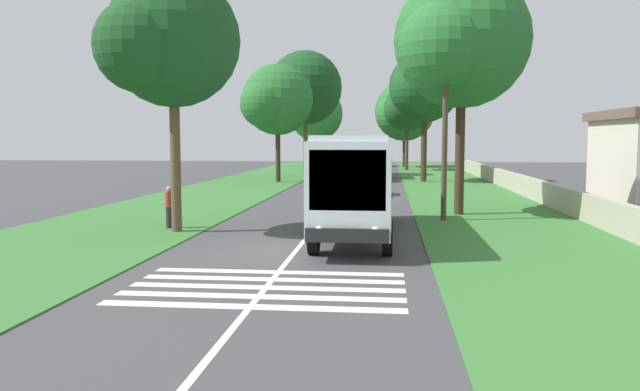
{
  "coord_description": "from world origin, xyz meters",
  "views": [
    {
      "loc": [
        -20.1,
        -2.93,
        3.64
      ],
      "look_at": [
        2.49,
        -0.54,
        1.6
      ],
      "focal_mm": 35.78,
      "sensor_mm": 36.0,
      "label": 1
    }
  ],
  "objects_px": {
    "roadside_tree_right_1": "(423,89)",
    "utility_pole": "(445,131)",
    "coach_bus": "(357,179)",
    "roadside_tree_right_2": "(403,113)",
    "roadside_tree_left_0": "(276,101)",
    "roadside_tree_left_3": "(304,90)",
    "trailing_car_0": "(367,185)",
    "pedestrian": "(169,207)",
    "trailing_car_1": "(324,178)",
    "roadside_tree_left_1": "(169,44)",
    "roadside_tree_right_0": "(406,109)",
    "roadside_tree_left_2": "(315,116)",
    "roadside_tree_right_3": "(458,44)",
    "trailing_minibus_0": "(377,161)"
  },
  "relations": [
    {
      "from": "roadside_tree_right_1",
      "to": "roadside_tree_right_3",
      "type": "height_order",
      "value": "roadside_tree_right_3"
    },
    {
      "from": "roadside_tree_left_1",
      "to": "roadside_tree_left_2",
      "type": "distance_m",
      "value": 58.17
    },
    {
      "from": "coach_bus",
      "to": "roadside_tree_right_2",
      "type": "relative_size",
      "value": 1.04
    },
    {
      "from": "trailing_car_0",
      "to": "trailing_car_1",
      "type": "relative_size",
      "value": 1.0
    },
    {
      "from": "roadside_tree_left_0",
      "to": "roadside_tree_left_2",
      "type": "bearing_deg",
      "value": 0.25
    },
    {
      "from": "trailing_car_0",
      "to": "roadside_tree_right_1",
      "type": "bearing_deg",
      "value": -17.83
    },
    {
      "from": "roadside_tree_right_0",
      "to": "roadside_tree_right_2",
      "type": "height_order",
      "value": "roadside_tree_right_2"
    },
    {
      "from": "trailing_car_1",
      "to": "roadside_tree_left_3",
      "type": "height_order",
      "value": "roadside_tree_left_3"
    },
    {
      "from": "roadside_tree_right_2",
      "to": "roadside_tree_right_3",
      "type": "height_order",
      "value": "roadside_tree_right_3"
    },
    {
      "from": "trailing_car_0",
      "to": "roadside_tree_left_1",
      "type": "xyz_separation_m",
      "value": [
        -17.33,
        7.0,
        6.54
      ]
    },
    {
      "from": "utility_pole",
      "to": "pedestrian",
      "type": "distance_m",
      "value": 12.16
    },
    {
      "from": "roadside_tree_left_2",
      "to": "trailing_car_1",
      "type": "bearing_deg",
      "value": -172.42
    },
    {
      "from": "trailing_car_0",
      "to": "roadside_tree_right_2",
      "type": "height_order",
      "value": "roadside_tree_right_2"
    },
    {
      "from": "roadside_tree_left_3",
      "to": "pedestrian",
      "type": "relative_size",
      "value": 7.11
    },
    {
      "from": "coach_bus",
      "to": "roadside_tree_right_3",
      "type": "xyz_separation_m",
      "value": [
        7.13,
        -4.37,
        5.88
      ]
    },
    {
      "from": "roadside_tree_left_3",
      "to": "roadside_tree_right_0",
      "type": "height_order",
      "value": "roadside_tree_left_3"
    },
    {
      "from": "roadside_tree_right_1",
      "to": "utility_pole",
      "type": "height_order",
      "value": "roadside_tree_right_1"
    },
    {
      "from": "roadside_tree_left_0",
      "to": "trailing_minibus_0",
      "type": "bearing_deg",
      "value": -51.32
    },
    {
      "from": "roadside_tree_right_3",
      "to": "pedestrian",
      "type": "relative_size",
      "value": 6.71
    },
    {
      "from": "coach_bus",
      "to": "trailing_car_1",
      "type": "height_order",
      "value": "coach_bus"
    },
    {
      "from": "coach_bus",
      "to": "utility_pole",
      "type": "relative_size",
      "value": 1.47
    },
    {
      "from": "trailing_minibus_0",
      "to": "pedestrian",
      "type": "relative_size",
      "value": 3.55
    },
    {
      "from": "trailing_minibus_0",
      "to": "roadside_tree_left_1",
      "type": "relative_size",
      "value": 0.61
    },
    {
      "from": "roadside_tree_left_0",
      "to": "roadside_tree_left_3",
      "type": "relative_size",
      "value": 0.81
    },
    {
      "from": "trailing_minibus_0",
      "to": "roadside_tree_right_2",
      "type": "bearing_deg",
      "value": -7.05
    },
    {
      "from": "trailing_car_1",
      "to": "roadside_tree_right_1",
      "type": "relative_size",
      "value": 0.4
    },
    {
      "from": "trailing_car_0",
      "to": "utility_pole",
      "type": "height_order",
      "value": "utility_pole"
    },
    {
      "from": "trailing_car_1",
      "to": "roadside_tree_right_0",
      "type": "height_order",
      "value": "roadside_tree_right_0"
    },
    {
      "from": "trailing_car_1",
      "to": "roadside_tree_right_3",
      "type": "distance_m",
      "value": 20.35
    },
    {
      "from": "roadside_tree_left_3",
      "to": "roadside_tree_right_2",
      "type": "distance_m",
      "value": 22.15
    },
    {
      "from": "roadside_tree_right_2",
      "to": "roadside_tree_right_3",
      "type": "distance_m",
      "value": 50.64
    },
    {
      "from": "trailing_car_1",
      "to": "trailing_minibus_0",
      "type": "distance_m",
      "value": 11.43
    },
    {
      "from": "trailing_car_1",
      "to": "roadside_tree_left_0",
      "type": "distance_m",
      "value": 8.5
    },
    {
      "from": "trailing_car_0",
      "to": "roadside_tree_left_2",
      "type": "xyz_separation_m",
      "value": [
        40.83,
        8.04,
        5.88
      ]
    },
    {
      "from": "roadside_tree_left_2",
      "to": "pedestrian",
      "type": "distance_m",
      "value": 57.56
    },
    {
      "from": "roadside_tree_right_1",
      "to": "roadside_tree_right_2",
      "type": "height_order",
      "value": "roadside_tree_right_1"
    },
    {
      "from": "trailing_car_0",
      "to": "roadside_tree_left_3",
      "type": "relative_size",
      "value": 0.36
    },
    {
      "from": "trailing_car_1",
      "to": "pedestrian",
      "type": "xyz_separation_m",
      "value": [
        -23.27,
        3.93,
        0.24
      ]
    },
    {
      "from": "coach_bus",
      "to": "trailing_car_0",
      "type": "relative_size",
      "value": 2.6
    },
    {
      "from": "roadside_tree_left_1",
      "to": "roadside_tree_left_3",
      "type": "bearing_deg",
      "value": -0.28
    },
    {
      "from": "roadside_tree_left_3",
      "to": "roadside_tree_right_3",
      "type": "height_order",
      "value": "roadside_tree_left_3"
    },
    {
      "from": "trailing_car_0",
      "to": "roadside_tree_left_3",
      "type": "height_order",
      "value": "roadside_tree_left_3"
    },
    {
      "from": "roadside_tree_right_1",
      "to": "utility_pole",
      "type": "distance_m",
      "value": 25.89
    },
    {
      "from": "coach_bus",
      "to": "utility_pole",
      "type": "distance_m",
      "value": 6.2
    },
    {
      "from": "utility_pole",
      "to": "coach_bus",
      "type": "bearing_deg",
      "value": 142.43
    },
    {
      "from": "coach_bus",
      "to": "roadside_tree_left_0",
      "type": "xyz_separation_m",
      "value": [
        28.42,
        8.05,
        4.53
      ]
    },
    {
      "from": "roadside_tree_left_3",
      "to": "roadside_tree_right_1",
      "type": "distance_m",
      "value": 13.39
    },
    {
      "from": "pedestrian",
      "to": "roadside_tree_right_2",
      "type": "bearing_deg",
      "value": -10.59
    },
    {
      "from": "roadside_tree_left_3",
      "to": "roadside_tree_right_0",
      "type": "xyz_separation_m",
      "value": [
        11.22,
        -10.1,
        -1.46
      ]
    },
    {
      "from": "roadside_tree_left_0",
      "to": "roadside_tree_left_3",
      "type": "height_order",
      "value": "roadside_tree_left_3"
    }
  ]
}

